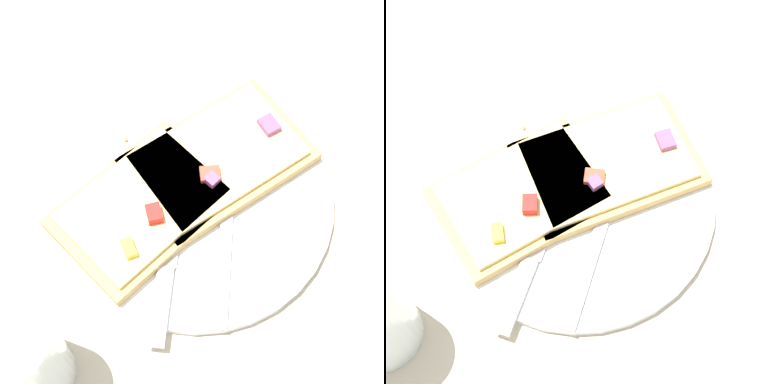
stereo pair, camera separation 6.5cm
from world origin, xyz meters
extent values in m
plane|color=#BCB29E|center=(0.00, 0.00, 0.00)|extent=(4.00, 4.00, 0.00)
cylinder|color=white|center=(0.00, 0.00, 0.01)|extent=(0.29, 0.29, 0.01)
cube|color=silver|center=(0.08, 0.03, 0.01)|extent=(0.13, 0.02, 0.01)
cube|color=silver|center=(-0.01, 0.03, 0.01)|extent=(0.05, 0.03, 0.01)
cube|color=silver|center=(-0.05, 0.05, 0.01)|extent=(0.03, 0.01, 0.00)
cube|color=silver|center=(-0.05, 0.04, 0.01)|extent=(0.03, 0.01, 0.00)
cube|color=silver|center=(-0.05, 0.03, 0.01)|extent=(0.03, 0.01, 0.00)
cube|color=silver|center=(-0.05, 0.03, 0.01)|extent=(0.03, 0.01, 0.00)
cube|color=silver|center=(0.12, -0.03, 0.01)|extent=(0.08, 0.02, 0.01)
cube|color=silver|center=(0.02, -0.02, 0.01)|extent=(0.13, 0.03, 0.00)
cube|color=tan|center=(-0.04, 0.02, 0.02)|extent=(0.20, 0.22, 0.01)
cube|color=#E5CC7A|center=(-0.04, 0.02, 0.03)|extent=(0.18, 0.19, 0.01)
cube|color=#D14733|center=(-0.01, 0.01, 0.04)|extent=(0.02, 0.02, 0.01)
cube|color=#934C8E|center=(-0.07, 0.08, 0.04)|extent=(0.03, 0.03, 0.01)
cube|color=#934C8E|center=(-0.01, 0.02, 0.04)|extent=(0.02, 0.02, 0.01)
cube|color=tan|center=(0.02, -0.05, 0.02)|extent=(0.20, 0.20, 0.01)
cube|color=#E5CC7A|center=(0.02, -0.05, 0.03)|extent=(0.18, 0.18, 0.01)
cube|color=yellow|center=(0.07, -0.06, 0.04)|extent=(0.02, 0.02, 0.01)
cube|color=red|center=(0.03, -0.04, 0.04)|extent=(0.02, 0.02, 0.01)
sphere|color=tan|center=(-0.07, -0.08, 0.01)|extent=(0.01, 0.01, 0.01)
sphere|color=tan|center=(-0.11, 0.03, 0.02)|extent=(0.01, 0.01, 0.01)
sphere|color=tan|center=(-0.08, 0.01, 0.02)|extent=(0.01, 0.01, 0.01)
sphere|color=tan|center=(0.08, -0.08, 0.01)|extent=(0.01, 0.01, 0.01)
camera|label=1|loc=(0.30, 0.00, 0.61)|focal=60.00mm
camera|label=2|loc=(0.29, 0.07, 0.61)|focal=60.00mm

